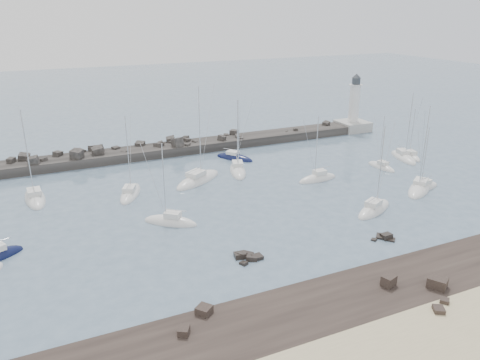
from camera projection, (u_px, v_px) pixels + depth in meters
name	position (u px, v px, depth m)	size (l,w,h in m)	color
ground	(247.00, 225.00, 65.77)	(400.00, 400.00, 0.00)	slate
rock_shelf	(342.00, 312.00, 47.05)	(140.00, 12.13, 1.90)	black
rock_cluster_near	(247.00, 258.00, 57.17)	(3.28, 3.29, 1.41)	black
rock_cluster_far	(385.00, 238.00, 61.99)	(3.24, 2.77, 1.38)	black
breakwater	(131.00, 157.00, 94.89)	(115.00, 7.40, 5.15)	#2A2725
lighthouse	(353.00, 118.00, 115.42)	(7.00, 7.00, 14.60)	#A1A19C
sailboat_1	(35.00, 199.00, 74.50)	(3.63, 9.97, 15.54)	silver
sailboat_3	(130.00, 194.00, 76.40)	(6.20, 9.16, 13.94)	silver
sailboat_4	(198.00, 180.00, 82.37)	(11.41, 9.14, 17.79)	silver
sailboat_5	(171.00, 222.00, 66.34)	(7.73, 6.91, 12.81)	silver
sailboat_6	(238.00, 171.00, 87.02)	(5.71, 9.73, 14.81)	silver
sailboat_7	(374.00, 210.00, 70.41)	(9.18, 6.26, 14.12)	silver
sailboat_8	(234.00, 158.00, 94.54)	(6.81, 8.24, 13.05)	#0E143A
sailboat_9	(318.00, 179.00, 82.93)	(7.94, 2.93, 12.62)	silver
sailboat_10	(381.00, 167.00, 89.24)	(2.46, 6.84, 10.76)	silver
sailboat_11	(419.00, 189.00, 78.44)	(9.87, 8.09, 15.49)	silver
sailboat_12	(411.00, 157.00, 95.41)	(3.70, 7.01, 10.82)	silver
sailboat_13	(423.00, 188.00, 79.00)	(7.53, 3.41, 11.63)	silver
sailboat_14	(403.00, 158.00, 94.64)	(5.26, 9.57, 14.51)	silver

